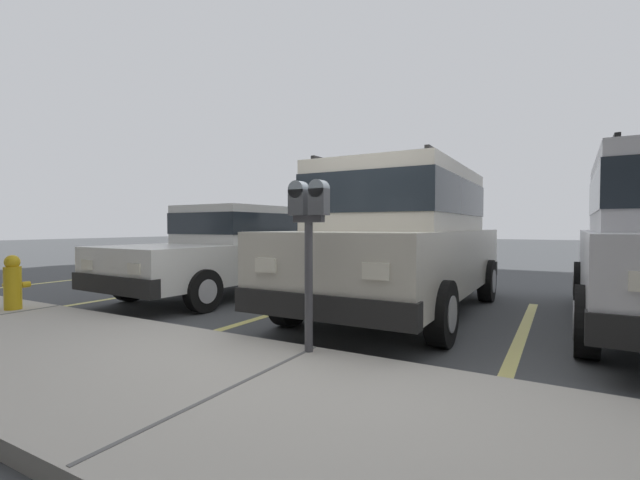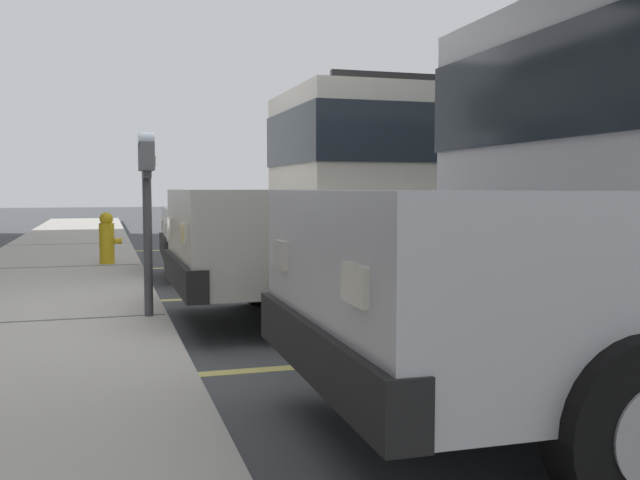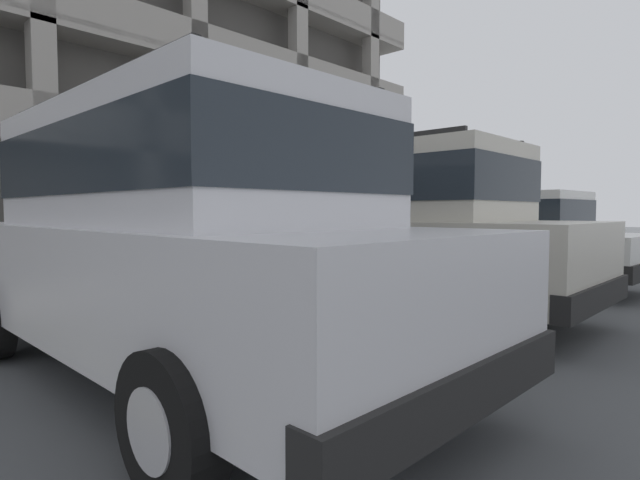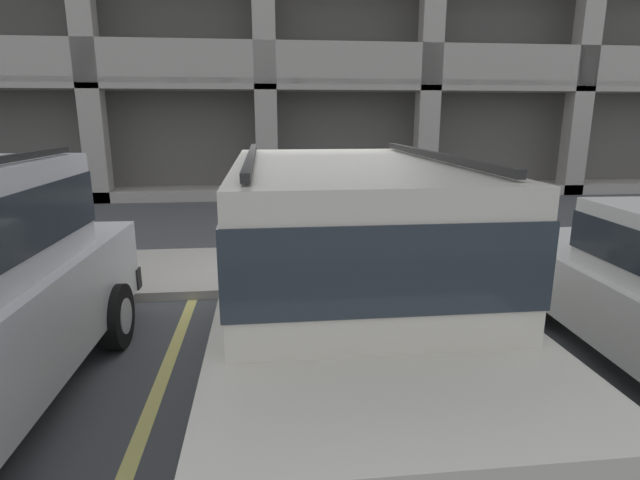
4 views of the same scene
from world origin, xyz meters
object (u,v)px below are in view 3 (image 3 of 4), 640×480
object	(u,v)px
parking_meter_near	(251,213)
fire_hydrant	(392,246)
silver_suv	(390,223)
red_sedan	(182,231)
dark_hatchback	(503,236)

from	to	relation	value
parking_meter_near	fire_hydrant	xyz separation A→B (m)	(4.27, 0.30, -0.74)
silver_suv	red_sedan	size ratio (longest dim) A/B	0.99
dark_hatchback	parking_meter_near	size ratio (longest dim) A/B	3.13
silver_suv	parking_meter_near	bearing A→B (deg)	91.24
silver_suv	dark_hatchback	bearing A→B (deg)	-1.74
red_sedan	fire_hydrant	distance (m)	7.95
dark_hatchback	fire_hydrant	bearing A→B (deg)	72.51
dark_hatchback	parking_meter_near	xyz separation A→B (m)	(-3.18, 2.70, 0.38)
fire_hydrant	dark_hatchback	bearing A→B (deg)	-110.00
dark_hatchback	parking_meter_near	bearing A→B (deg)	142.14
red_sedan	parking_meter_near	world-z (taller)	red_sedan
red_sedan	fire_hydrant	world-z (taller)	red_sedan
red_sedan	dark_hatchback	bearing A→B (deg)	2.60
silver_suv	dark_hatchback	xyz separation A→B (m)	(3.11, -0.09, -0.27)
red_sedan	parking_meter_near	xyz separation A→B (m)	(2.99, 2.88, 0.12)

